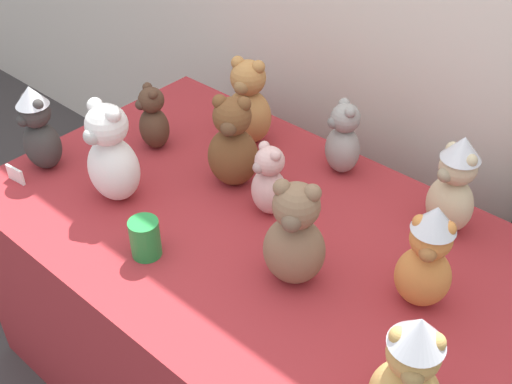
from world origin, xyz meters
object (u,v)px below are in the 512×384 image
(teddy_bear_cocoa, at_px, (153,119))
(teddy_bear_ginger, at_px, (427,258))
(teddy_bear_honey, at_px, (409,375))
(display_table, at_px, (256,315))
(teddy_bear_snow, at_px, (111,155))
(teddy_bear_caramel, at_px, (248,105))
(teddy_bear_chestnut, at_px, (233,144))
(teddy_bear_ash, at_px, (343,140))
(teddy_bear_charcoal, at_px, (38,129))
(party_cup_green, at_px, (145,238))
(teddy_bear_sand, at_px, (454,186))
(teddy_bear_mocha, at_px, (295,237))
(teddy_bear_blush, at_px, (269,182))

(teddy_bear_cocoa, bearing_deg, teddy_bear_ginger, 20.15)
(teddy_bear_ginger, xyz_separation_m, teddy_bear_honey, (0.14, -0.31, 0.01))
(display_table, height_order, teddy_bear_snow, teddy_bear_snow)
(display_table, xyz_separation_m, teddy_bear_caramel, (-0.30, 0.31, 0.51))
(teddy_bear_cocoa, bearing_deg, teddy_bear_caramel, 68.70)
(teddy_bear_snow, bearing_deg, display_table, 21.51)
(display_table, distance_m, teddy_bear_chestnut, 0.55)
(teddy_bear_chestnut, bearing_deg, teddy_bear_ash, 22.13)
(display_table, bearing_deg, teddy_bear_charcoal, -162.10)
(teddy_bear_ash, xyz_separation_m, teddy_bear_ginger, (0.46, -0.32, 0.03))
(teddy_bear_charcoal, bearing_deg, teddy_bear_cocoa, 60.71)
(teddy_bear_cocoa, xyz_separation_m, party_cup_green, (0.37, -0.36, -0.05))
(teddy_bear_caramel, xyz_separation_m, party_cup_green, (0.16, -0.58, -0.08))
(teddy_bear_chestnut, xyz_separation_m, teddy_bear_sand, (0.58, 0.24, 0.01))
(teddy_bear_ginger, bearing_deg, display_table, 165.08)
(display_table, relative_size, teddy_bear_sand, 5.32)
(display_table, bearing_deg, teddy_bear_cocoa, 170.83)
(teddy_bear_cocoa, height_order, teddy_bear_chestnut, teddy_bear_chestnut)
(teddy_bear_snow, distance_m, party_cup_green, 0.29)
(teddy_bear_ash, distance_m, teddy_bear_honey, 0.87)
(teddy_bear_cocoa, relative_size, teddy_bear_mocha, 0.72)
(teddy_bear_chestnut, height_order, party_cup_green, teddy_bear_chestnut)
(teddy_bear_honey, distance_m, teddy_bear_mocha, 0.45)
(teddy_bear_cocoa, bearing_deg, party_cup_green, -22.13)
(teddy_bear_mocha, bearing_deg, teddy_bear_ash, 85.57)
(teddy_bear_ash, xyz_separation_m, teddy_bear_charcoal, (-0.70, -0.60, 0.03))
(teddy_bear_honey, relative_size, teddy_bear_charcoal, 1.10)
(teddy_bear_chestnut, xyz_separation_m, party_cup_green, (0.04, -0.38, -0.08))
(display_table, bearing_deg, teddy_bear_caramel, 134.88)
(teddy_bear_chestnut, bearing_deg, party_cup_green, -114.42)
(teddy_bear_snow, bearing_deg, teddy_bear_blush, 31.27)
(teddy_bear_caramel, height_order, teddy_bear_ginger, teddy_bear_caramel)
(display_table, bearing_deg, teddy_bear_sand, 40.89)
(teddy_bear_mocha, bearing_deg, party_cup_green, -177.76)
(teddy_bear_ginger, distance_m, teddy_bear_snow, 0.90)
(teddy_bear_ash, bearing_deg, teddy_bear_charcoal, -106.30)
(teddy_bear_caramel, xyz_separation_m, teddy_bear_snow, (-0.09, -0.48, 0.01))
(teddy_bear_ginger, height_order, teddy_bear_mocha, teddy_bear_mocha)
(teddy_bear_mocha, height_order, party_cup_green, teddy_bear_mocha)
(teddy_bear_ash, relative_size, teddy_bear_cocoa, 1.09)
(teddy_bear_snow, xyz_separation_m, teddy_bear_mocha, (0.60, 0.08, -0.01))
(teddy_bear_ash, bearing_deg, teddy_bear_snow, -93.69)
(teddy_bear_cocoa, distance_m, teddy_bear_chestnut, 0.33)
(display_table, distance_m, teddy_bear_charcoal, 0.88)
(teddy_bear_sand, bearing_deg, teddy_bear_blush, -128.29)
(teddy_bear_caramel, relative_size, teddy_bear_charcoal, 1.06)
(teddy_bear_snow, relative_size, teddy_bear_chestnut, 1.06)
(teddy_bear_ash, relative_size, teddy_bear_snow, 0.76)
(teddy_bear_ginger, relative_size, party_cup_green, 2.68)
(teddy_bear_honey, xyz_separation_m, teddy_bear_blush, (-0.64, 0.34, -0.05))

